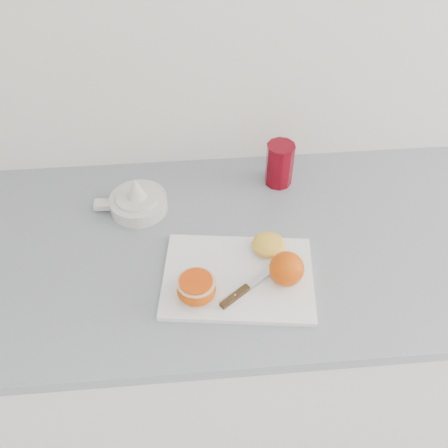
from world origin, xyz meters
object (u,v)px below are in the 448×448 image
counter (232,343)px  half_orange (196,288)px  citrus_juicer (137,201)px  cutting_board (238,277)px  red_tumbler (279,166)px

counter → half_orange: 0.51m
half_orange → citrus_juicer: citrus_juicer is taller
citrus_juicer → cutting_board: bearing=-47.3°
counter → citrus_juicer: size_ratio=13.54×
counter → red_tumbler: size_ratio=20.51×
cutting_board → counter: bearing=88.4°
counter → half_orange: size_ratio=29.74×
half_orange → red_tumbler: red_tumbler is taller
red_tumbler → cutting_board: bearing=-113.9°
half_orange → cutting_board: bearing=26.5°
red_tumbler → citrus_juicer: bearing=-168.9°
counter → cutting_board: cutting_board is taller
half_orange → counter: bearing=59.5°
counter → cutting_board: (-0.00, -0.11, 0.45)m
red_tumbler → counter: bearing=-124.4°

